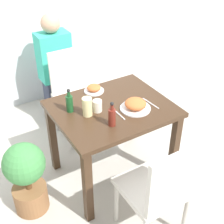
% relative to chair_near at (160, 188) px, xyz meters
% --- Properties ---
extents(ground_plane, '(16.00, 16.00, 0.00)m').
position_rel_chair_near_xyz_m(ground_plane, '(0.06, 0.72, -0.50)').
color(ground_plane, '#B7B2A8').
extents(dining_table, '(0.92, 0.77, 0.73)m').
position_rel_chair_near_xyz_m(dining_table, '(0.06, 0.72, 0.10)').
color(dining_table, '#3D2819').
rests_on(dining_table, ground_plane).
extents(chair_near, '(0.42, 0.42, 0.89)m').
position_rel_chair_near_xyz_m(chair_near, '(0.00, 0.00, 0.00)').
color(chair_near, silver).
rests_on(chair_near, ground_plane).
extents(chair_far, '(0.42, 0.42, 0.89)m').
position_rel_chair_near_xyz_m(chair_far, '(0.08, 1.48, 0.00)').
color(chair_far, silver).
rests_on(chair_far, ground_plane).
extents(food_plate, '(0.24, 0.24, 0.08)m').
position_rel_chair_near_xyz_m(food_plate, '(0.20, 0.60, 0.26)').
color(food_plate, white).
rests_on(food_plate, dining_table).
extents(side_plate, '(0.17, 0.17, 0.06)m').
position_rel_chair_near_xyz_m(side_plate, '(0.05, 1.00, 0.25)').
color(side_plate, white).
rests_on(side_plate, dining_table).
extents(drink_cup, '(0.07, 0.07, 0.09)m').
position_rel_chair_near_xyz_m(drink_cup, '(-0.07, 0.72, 0.27)').
color(drink_cup, silver).
rests_on(drink_cup, dining_table).
extents(juice_glass, '(0.08, 0.08, 0.15)m').
position_rel_chair_near_xyz_m(juice_glass, '(-0.16, 0.71, 0.30)').
color(juice_glass, beige).
rests_on(juice_glass, dining_table).
extents(sauce_bottle, '(0.05, 0.05, 0.20)m').
position_rel_chair_near_xyz_m(sauce_bottle, '(-0.25, 0.83, 0.30)').
color(sauce_bottle, '#194C23').
rests_on(sauce_bottle, dining_table).
extents(condiment_bottle, '(0.05, 0.05, 0.20)m').
position_rel_chair_near_xyz_m(condiment_bottle, '(-0.07, 0.51, 0.30)').
color(condiment_bottle, maroon).
rests_on(condiment_bottle, dining_table).
extents(fork_utensil, '(0.01, 0.16, 0.00)m').
position_rel_chair_near_xyz_m(fork_utensil, '(0.05, 0.60, 0.23)').
color(fork_utensil, silver).
rests_on(fork_utensil, dining_table).
extents(spoon_utensil, '(0.02, 0.19, 0.00)m').
position_rel_chair_near_xyz_m(spoon_utensil, '(0.35, 0.60, 0.23)').
color(spoon_utensil, silver).
rests_on(spoon_utensil, dining_table).
extents(potted_plant_left, '(0.32, 0.32, 0.64)m').
position_rel_chair_near_xyz_m(potted_plant_left, '(-0.70, 0.72, -0.15)').
color(potted_plant_left, brown).
rests_on(potted_plant_left, ground_plane).
extents(person_figure, '(0.34, 0.22, 1.17)m').
position_rel_chair_near_xyz_m(person_figure, '(0.05, 1.89, 0.08)').
color(person_figure, '#2D3347').
rests_on(person_figure, ground_plane).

